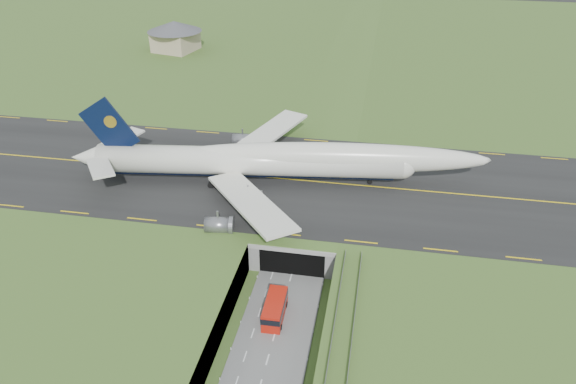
# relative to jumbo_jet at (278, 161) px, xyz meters

# --- Properties ---
(ground) EXTENTS (900.00, 900.00, 0.00)m
(ground) POSITION_rel_jumbo_jet_xyz_m (7.07, -31.53, -11.17)
(ground) COLOR #3E5823
(ground) RESTS_ON ground
(airfield_deck) EXTENTS (800.00, 800.00, 6.00)m
(airfield_deck) POSITION_rel_jumbo_jet_xyz_m (7.07, -31.53, -8.17)
(airfield_deck) COLOR gray
(airfield_deck) RESTS_ON ground
(trench_road) EXTENTS (12.00, 75.00, 0.20)m
(trench_road) POSITION_rel_jumbo_jet_xyz_m (7.07, -39.03, -11.07)
(trench_road) COLOR slate
(trench_road) RESTS_ON ground
(taxiway) EXTENTS (800.00, 44.00, 0.18)m
(taxiway) POSITION_rel_jumbo_jet_xyz_m (7.07, 1.47, -5.08)
(taxiway) COLOR black
(taxiway) RESTS_ON airfield_deck
(tunnel_portal) EXTENTS (17.00, 22.30, 6.00)m
(tunnel_portal) POSITION_rel_jumbo_jet_xyz_m (7.07, -14.82, -7.83)
(tunnel_portal) COLOR gray
(tunnel_portal) RESTS_ON ground
(guideway) EXTENTS (3.00, 53.00, 7.05)m
(guideway) POSITION_rel_jumbo_jet_xyz_m (18.07, -50.64, -5.85)
(guideway) COLOR #A8A8A3
(guideway) RESTS_ON ground
(jumbo_jet) EXTENTS (88.77, 57.72, 19.25)m
(jumbo_jet) POSITION_rel_jumbo_jet_xyz_m (0.00, 0.00, 0.00)
(jumbo_jet) COLOR silver
(jumbo_jet) RESTS_ON ground
(shuttle_tram) EXTENTS (3.36, 8.37, 3.37)m
(shuttle_tram) POSITION_rel_jumbo_jet_xyz_m (6.28, -35.07, -9.33)
(shuttle_tram) COLOR #B6180C
(shuttle_tram) RESTS_ON ground
(service_building) EXTENTS (23.91, 23.91, 10.86)m
(service_building) POSITION_rel_jumbo_jet_xyz_m (-57.35, 93.27, 1.26)
(service_building) COLOR tan
(service_building) RESTS_ON ground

